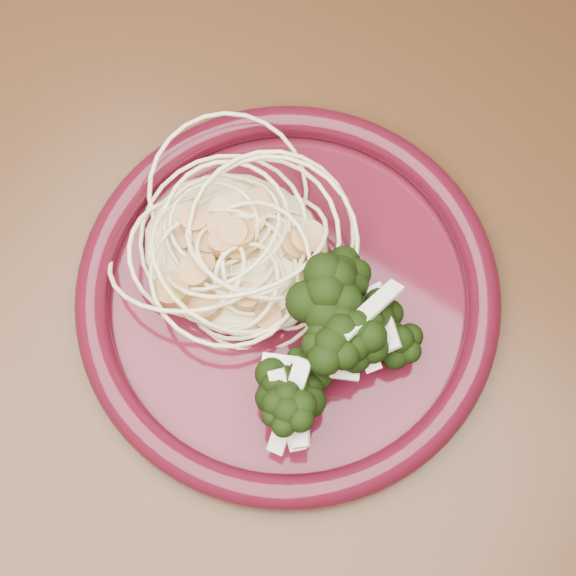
# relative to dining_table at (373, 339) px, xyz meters

# --- Properties ---
(dining_table) EXTENTS (1.20, 0.80, 0.75)m
(dining_table) POSITION_rel_dining_table_xyz_m (0.00, 0.00, 0.00)
(dining_table) COLOR #472814
(dining_table) RESTS_ON ground
(dinner_plate) EXTENTS (0.32, 0.32, 0.02)m
(dinner_plate) POSITION_rel_dining_table_xyz_m (-0.06, -0.04, 0.11)
(dinner_plate) COLOR #450C18
(dinner_plate) RESTS_ON dining_table
(spaghetti_pile) EXTENTS (0.15, 0.13, 0.03)m
(spaghetti_pile) POSITION_rel_dining_table_xyz_m (-0.10, -0.03, 0.12)
(spaghetti_pile) COLOR beige
(spaghetti_pile) RESTS_ON dinner_plate
(scallop_cluster) EXTENTS (0.13, 0.13, 0.04)m
(scallop_cluster) POSITION_rel_dining_table_xyz_m (-0.10, -0.03, 0.16)
(scallop_cluster) COLOR tan
(scallop_cluster) RESTS_ON spaghetti_pile
(broccoli_pile) EXTENTS (0.11, 0.16, 0.05)m
(broccoli_pile) POSITION_rel_dining_table_xyz_m (-0.00, -0.04, 0.13)
(broccoli_pile) COLOR black
(broccoli_pile) RESTS_ON dinner_plate
(onion_garnish) EXTENTS (0.07, 0.10, 0.06)m
(onion_garnish) POSITION_rel_dining_table_xyz_m (-0.00, -0.04, 0.16)
(onion_garnish) COLOR beige
(onion_garnish) RESTS_ON broccoli_pile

